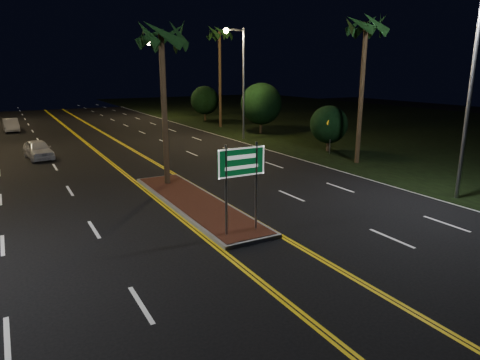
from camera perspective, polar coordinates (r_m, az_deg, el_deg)
ground at (r=13.28m, az=6.23°, el=-11.33°), size 120.00×120.00×0.00m
grass_right at (r=51.06m, az=17.74°, el=7.35°), size 40.00×110.00×0.01m
median_island at (r=18.97m, az=-6.05°, el=-3.00°), size 2.25×10.25×0.17m
highway_sign at (r=14.71m, az=0.20°, el=1.29°), size 1.80×0.08×3.20m
streetlight_right_near at (r=21.15m, az=28.04°, el=12.56°), size 1.91×0.44×9.00m
streetlight_right_mid at (r=36.26m, az=-0.06°, el=14.34°), size 1.91×0.44×9.00m
streetlight_right_far at (r=54.61m, az=-10.65°, el=14.16°), size 1.91×0.44×9.00m
palm_median at (r=21.42m, az=-10.49°, el=18.32°), size 2.40×2.40×8.30m
palm_right_near at (r=27.83m, az=16.46°, el=19.00°), size 2.40×2.40×9.30m
palm_right_far at (r=44.49m, az=-2.76°, el=18.85°), size 2.40×2.40×10.30m
shrub_near at (r=31.57m, az=11.76°, el=7.26°), size 2.70×2.70×3.30m
shrub_mid at (r=39.82m, az=2.84°, el=10.12°), size 3.78×3.78×4.62m
shrub_far at (r=50.32m, az=-4.73°, el=10.56°), size 3.24×3.24×3.96m
car_near at (r=31.47m, az=-25.34°, el=3.89°), size 2.38×4.53×1.44m
car_far at (r=46.82m, az=-28.24°, el=6.60°), size 1.96×4.33×1.42m
warning_sign at (r=30.65m, az=12.02°, el=6.81°), size 1.11×0.39×2.77m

